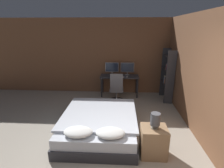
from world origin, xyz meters
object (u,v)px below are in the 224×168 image
object	(u,v)px
desk	(119,79)
monitor_right	(127,68)
keyboard	(119,77)
office_chair	(117,91)
bookshelf	(168,74)
nightstand	(153,142)
bed	(99,124)
bedside_lamp	(155,120)
computer_mouse	(127,77)
monitor_left	(112,68)

from	to	relation	value
desk	monitor_right	size ratio (longest dim) A/B	2.83
keyboard	desk	bearing A→B (deg)	90.00
office_chair	bookshelf	bearing A→B (deg)	8.90
nightstand	keyboard	distance (m)	3.09
nightstand	keyboard	world-z (taller)	keyboard
desk	office_chair	bearing A→B (deg)	-97.49
bed	bedside_lamp	xyz separation A→B (m)	(1.12, -0.66, 0.52)
bed	office_chair	bearing A→B (deg)	79.64
nightstand	monitor_right	size ratio (longest dim) A/B	1.22
computer_mouse	bedside_lamp	bearing A→B (deg)	-81.69
desk	bookshelf	distance (m)	1.66
monitor_right	office_chair	xyz separation A→B (m)	(-0.36, -0.82, -0.59)
bed	computer_mouse	xyz separation A→B (m)	(0.68, 2.31, 0.50)
bed	bookshelf	distance (m)	2.99
desk	bedside_lamp	bearing A→B (deg)	-77.54
nightstand	monitor_left	world-z (taller)	monitor_left
office_chair	bed	bearing A→B (deg)	-100.36
monitor_right	keyboard	bearing A→B (deg)	-128.25
desk	monitor_left	size ratio (longest dim) A/B	2.83
bed	desk	xyz separation A→B (m)	(0.42, 2.49, 0.38)
bedside_lamp	keyboard	bearing A→B (deg)	103.16
monitor_left	desk	bearing A→B (deg)	-32.63
nightstand	bookshelf	bearing A→B (deg)	72.04
nightstand	bedside_lamp	world-z (taller)	bedside_lamp
desk	bed	bearing A→B (deg)	-99.62
bed	monitor_right	distance (m)	2.85
monitor_left	bed	bearing A→B (deg)	-93.07
keyboard	computer_mouse	world-z (taller)	computer_mouse
nightstand	bedside_lamp	distance (m)	0.47
bookshelf	keyboard	bearing A→B (deg)	172.75
nightstand	monitor_right	xyz separation A→B (m)	(-0.42, 3.33, 0.69)
bookshelf	bed	bearing A→B (deg)	-133.73
bedside_lamp	office_chair	size ratio (longest dim) A/B	0.30
bedside_lamp	bookshelf	bearing A→B (deg)	72.04
computer_mouse	bookshelf	xyz separation A→B (m)	(1.33, -0.20, 0.17)
nightstand	desk	xyz separation A→B (m)	(-0.70, 3.15, 0.33)
bed	monitor_left	world-z (taller)	monitor_left
nightstand	desk	size ratio (longest dim) A/B	0.43
nightstand	office_chair	bearing A→B (deg)	107.27
monitor_right	bedside_lamp	bearing A→B (deg)	-82.85
computer_mouse	bed	bearing A→B (deg)	-106.46
desk	office_chair	distance (m)	0.69
monitor_right	office_chair	bearing A→B (deg)	-113.88
desk	bookshelf	bearing A→B (deg)	-13.33
bedside_lamp	computer_mouse	xyz separation A→B (m)	(-0.43, 2.98, -0.02)
monitor_left	computer_mouse	world-z (taller)	monitor_left
nightstand	monitor_right	world-z (taller)	monitor_right
bedside_lamp	office_chair	xyz separation A→B (m)	(-0.78, 2.51, -0.38)
monitor_right	office_chair	distance (m)	1.08
bookshelf	computer_mouse	bearing A→B (deg)	171.35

